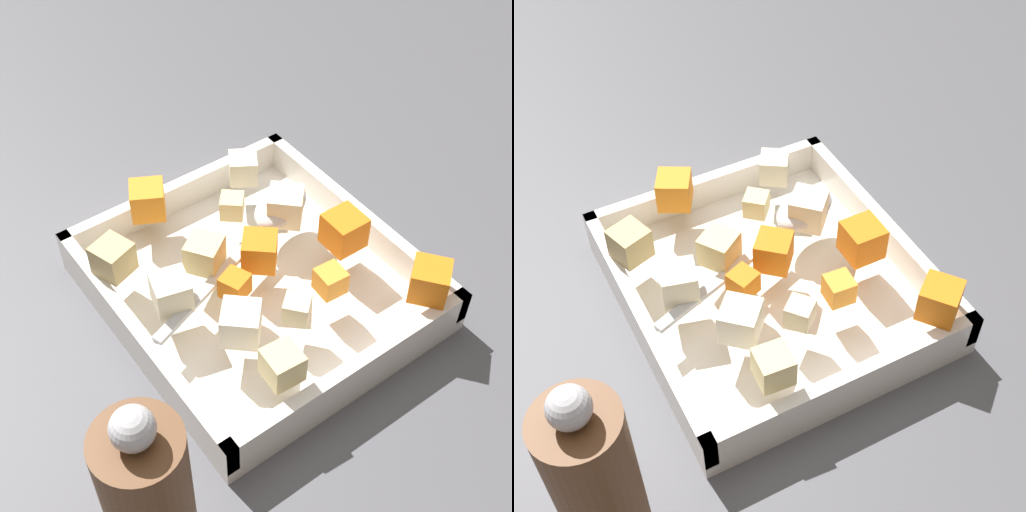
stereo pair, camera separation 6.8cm
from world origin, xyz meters
TOP-DOWN VIEW (x-y plane):
  - ground_plane at (0.00, 0.00)m, footprint 4.00×4.00m
  - baking_dish at (-0.02, -0.02)m, footprint 0.29×0.27m
  - carrot_chunk_back_center at (0.05, 0.01)m, footprint 0.03×0.03m
  - carrot_chunk_front_center at (0.01, 0.06)m, footprint 0.03×0.03m
  - carrot_chunk_corner_nw at (0.00, -0.06)m, footprint 0.03×0.03m
  - carrot_chunk_center at (0.10, 0.08)m, footprint 0.05×0.05m
  - carrot_chunk_rim_edge at (-0.14, -0.06)m, footprint 0.04×0.04m
  - carrot_chunk_near_left at (-0.02, -0.02)m, footprint 0.04×0.04m
  - potato_chunk_far_left at (0.09, -0.08)m, footprint 0.03×0.03m
  - potato_chunk_mid_right at (-0.02, -0.11)m, footprint 0.04×0.04m
  - potato_chunk_under_handle at (-0.08, 0.00)m, footprint 0.03×0.03m
  - potato_chunk_mid_left at (0.05, -0.03)m, footprint 0.03×0.03m
  - potato_chunk_heap_top at (-0.05, 0.04)m, footprint 0.05×0.05m
  - potato_chunk_corner_ne at (-0.12, 0.04)m, footprint 0.04×0.04m
  - potato_chunk_near_spoon at (-0.04, -0.06)m, footprint 0.04×0.04m
  - potato_chunk_corner_sw at (-0.09, -0.13)m, footprint 0.04×0.04m
  - parsnip_chunk_far_right at (0.04, -0.08)m, footprint 0.05×0.05m
  - serving_spoon at (-0.05, 0.03)m, footprint 0.10×0.22m
  - pepper_mill at (0.17, -0.23)m, footprint 0.05×0.05m

SIDE VIEW (x-z plane):
  - ground_plane at x=0.00m, z-range 0.00..0.00m
  - baking_dish at x=-0.02m, z-range -0.01..0.04m
  - serving_spoon at x=-0.05m, z-range 0.05..0.07m
  - potato_chunk_under_handle at x=-0.08m, z-range 0.05..0.07m
  - potato_chunk_mid_left at x=0.05m, z-range 0.05..0.07m
  - carrot_chunk_corner_nw at x=0.00m, z-range 0.05..0.07m
  - carrot_chunk_back_center at x=0.05m, z-range 0.05..0.07m
  - potato_chunk_corner_ne at x=-0.12m, z-range 0.05..0.08m
  - potato_chunk_far_left at x=0.09m, z-range 0.05..0.08m
  - potato_chunk_near_spoon at x=-0.04m, z-range 0.05..0.08m
  - potato_chunk_corner_sw at x=-0.09m, z-range 0.05..0.08m
  - carrot_chunk_near_left at x=-0.02m, z-range 0.05..0.08m
  - potato_chunk_mid_right at x=-0.02m, z-range 0.05..0.08m
  - parsnip_chunk_far_right at x=0.04m, z-range 0.05..0.08m
  - carrot_chunk_rim_edge at x=-0.14m, z-range 0.05..0.08m
  - carrot_chunk_center at x=0.10m, z-range 0.05..0.08m
  - potato_chunk_heap_top at x=-0.05m, z-range 0.05..0.08m
  - carrot_chunk_front_center at x=0.01m, z-range 0.05..0.08m
  - pepper_mill at x=0.17m, z-range -0.01..0.23m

